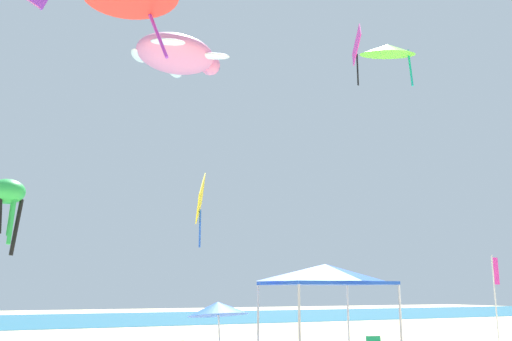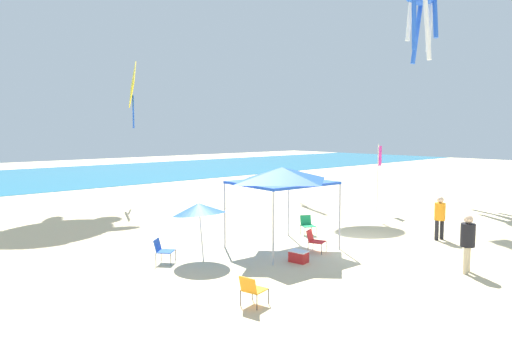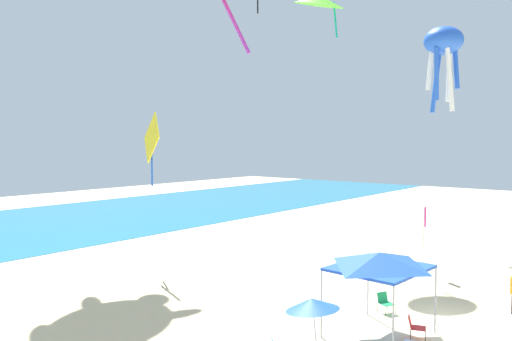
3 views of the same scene
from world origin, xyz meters
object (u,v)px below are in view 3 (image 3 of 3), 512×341
beach_umbrella (312,304)px  kite_delta_lime (319,1)px  kite_octopus_blue (443,45)px  kite_diamond_yellow (152,140)px  folding_chair_right_of_tent (415,326)px  banner_flag (424,233)px  folding_chair_near_cooler (385,301)px  canopy_tent (380,261)px

beach_umbrella → kite_delta_lime: 22.27m
kite_octopus_blue → kite_diamond_yellow: kite_octopus_blue is taller
kite_diamond_yellow → folding_chair_right_of_tent: bearing=-169.3°
banner_flag → folding_chair_near_cooler: bearing=-171.6°
folding_chair_near_cooler → kite_delta_lime: size_ratio=0.19×
kite_octopus_blue → folding_chair_right_of_tent: bearing=-94.6°
folding_chair_right_of_tent → kite_octopus_blue: bearing=-4.1°
folding_chair_near_cooler → canopy_tent: bearing=-134.1°
kite_delta_lime → folding_chair_right_of_tent: bearing=66.2°
folding_chair_right_of_tent → kite_delta_lime: 21.98m
kite_diamond_yellow → kite_delta_lime: (9.73, -5.10, 9.06)m
canopy_tent → beach_umbrella: bearing=164.5°
beach_umbrella → kite_diamond_yellow: (4.64, 13.93, 5.48)m
beach_umbrella → kite_diamond_yellow: size_ratio=0.50×
canopy_tent → banner_flag: bearing=11.5°
kite_octopus_blue → kite_diamond_yellow: size_ratio=1.34×
folding_chair_near_cooler → kite_diamond_yellow: (-1.02, 13.92, 6.80)m
beach_umbrella → banner_flag: (12.74, 1.06, 0.46)m
canopy_tent → banner_flag: size_ratio=0.95×
beach_umbrella → banner_flag: size_ratio=0.56×
canopy_tent → folding_chair_right_of_tent: size_ratio=4.34×
banner_flag → kite_diamond_yellow: (-8.09, 12.88, 5.02)m
canopy_tent → kite_delta_lime: (11.18, 9.72, 13.55)m
folding_chair_right_of_tent → banner_flag: bearing=-1.4°
canopy_tent → folding_chair_near_cooler: size_ratio=4.34×
beach_umbrella → kite_octopus_blue: size_ratio=0.37×
kite_octopus_blue → kite_delta_lime: 8.93m
kite_delta_lime → kite_diamond_yellow: bearing=-7.1°
beach_umbrella → banner_flag: 12.79m
kite_octopus_blue → kite_delta_lime: bearing=-155.4°
beach_umbrella → folding_chair_near_cooler: 5.82m
banner_flag → kite_octopus_blue: size_ratio=0.66×
kite_octopus_blue → kite_delta_lime: (-6.08, 5.96, 2.70)m
kite_diamond_yellow → beach_umbrella: bearing=175.5°
beach_umbrella → folding_chair_right_of_tent: bearing=-28.8°
kite_delta_lime → folding_chair_near_cooler: bearing=65.9°
canopy_tent → kite_diamond_yellow: 15.55m
folding_chair_near_cooler → kite_octopus_blue: bearing=36.9°
kite_diamond_yellow → kite_delta_lime: size_ratio=1.00×
canopy_tent → beach_umbrella: (-3.19, 0.89, -0.99)m
beach_umbrella → kite_octopus_blue: (20.45, 2.87, 11.84)m
kite_diamond_yellow → kite_octopus_blue: bearing=-111.0°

